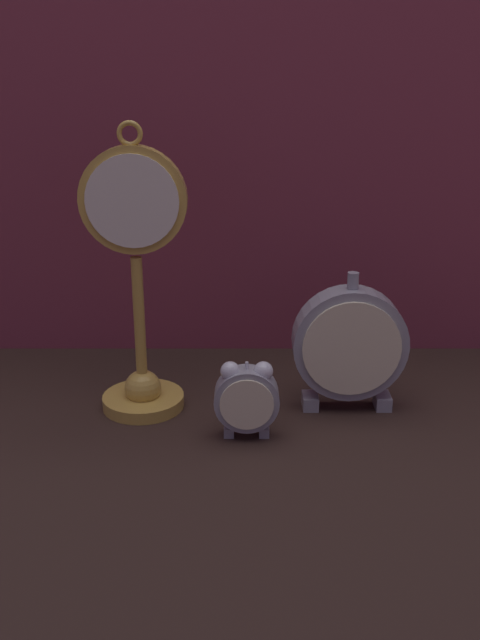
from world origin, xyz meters
name	(u,v)px	position (x,y,z in m)	size (l,w,h in m)	color
ground_plane	(240,455)	(0.00, 0.00, 0.00)	(4.00, 4.00, 0.00)	black
fabric_backdrop_drape	(240,110)	(0.00, 0.33, 0.36)	(1.27, 0.01, 0.72)	brown
pocket_watch_on_stand	(138,294)	(-0.13, 0.12, 0.15)	(0.13, 0.11, 0.36)	gold
alarm_clock_twin_bell	(247,396)	(0.01, 0.04, 0.05)	(0.08, 0.03, 0.10)	gray
mantel_clock_silver	(350,345)	(0.14, 0.12, 0.09)	(0.14, 0.04, 0.18)	gray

